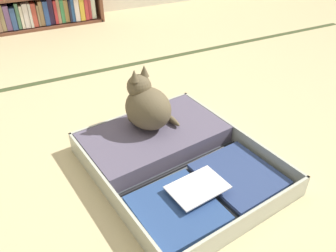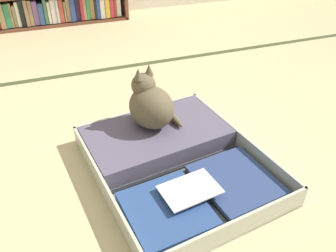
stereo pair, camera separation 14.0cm
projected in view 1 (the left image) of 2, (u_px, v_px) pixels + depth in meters
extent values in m
plane|color=#CBB885|center=(149.00, 166.00, 1.62)|extent=(10.00, 10.00, 0.00)
cube|color=#3C4828|center=(87.00, 73.00, 2.41)|extent=(4.80, 0.05, 0.00)
cube|color=brown|center=(14.00, 29.00, 3.14)|extent=(1.59, 0.27, 0.02)
cube|color=#917E56|center=(1.00, 15.00, 3.03)|extent=(0.03, 0.23, 0.22)
cube|color=#7E5A96|center=(6.00, 15.00, 3.05)|extent=(0.04, 0.23, 0.21)
cube|color=#334F85|center=(12.00, 16.00, 3.07)|extent=(0.04, 0.23, 0.19)
cube|color=#477354|center=(17.00, 13.00, 3.08)|extent=(0.03, 0.23, 0.22)
cube|color=beige|center=(20.00, 14.00, 3.10)|extent=(0.02, 0.23, 0.19)
cube|color=silver|center=(25.00, 13.00, 3.11)|extent=(0.04, 0.23, 0.21)
cube|color=silver|center=(29.00, 13.00, 3.12)|extent=(0.02, 0.23, 0.21)
cube|color=#B34437|center=(33.00, 12.00, 3.13)|extent=(0.04, 0.23, 0.20)
cube|color=#8E7755|center=(37.00, 13.00, 3.15)|extent=(0.02, 0.23, 0.18)
cube|color=#A48358|center=(40.00, 11.00, 3.16)|extent=(0.03, 0.23, 0.21)
cube|color=#2C4A8C|center=(44.00, 11.00, 3.17)|extent=(0.04, 0.23, 0.21)
cube|color=#25182F|center=(49.00, 9.00, 3.18)|extent=(0.04, 0.23, 0.23)
cube|color=#B52E33|center=(53.00, 9.00, 3.20)|extent=(0.03, 0.23, 0.20)
cube|color=#A27D5B|center=(56.00, 8.00, 3.21)|extent=(0.03, 0.23, 0.22)
cube|color=#3C8951|center=(60.00, 9.00, 3.22)|extent=(0.03, 0.23, 0.20)
cube|color=#A5834A|center=(64.00, 8.00, 3.24)|extent=(0.04, 0.23, 0.20)
cube|color=#1C1E30|center=(68.00, 8.00, 3.24)|extent=(0.02, 0.23, 0.19)
cube|color=#2A5089|center=(70.00, 7.00, 3.25)|extent=(0.03, 0.23, 0.21)
cube|color=silver|center=(74.00, 8.00, 3.27)|extent=(0.04, 0.23, 0.20)
cube|color=gold|center=(79.00, 6.00, 3.27)|extent=(0.04, 0.23, 0.22)
cube|color=#B83337|center=(83.00, 4.00, 3.29)|extent=(0.03, 0.23, 0.23)
cube|color=#B1393E|center=(87.00, 6.00, 3.32)|extent=(0.02, 0.23, 0.20)
cube|color=silver|center=(90.00, 6.00, 3.34)|extent=(0.04, 0.23, 0.19)
cube|color=#B5B9A6|center=(209.00, 198.00, 1.44)|extent=(0.76, 0.52, 0.01)
cube|color=#B5B9A6|center=(245.00, 224.00, 1.27)|extent=(0.70, 0.11, 0.11)
cube|color=#B5B9A6|center=(136.00, 229.00, 1.25)|extent=(0.07, 0.42, 0.11)
cube|color=#B5B9A6|center=(268.00, 159.00, 1.57)|extent=(0.07, 0.42, 0.11)
cube|color=#4B5157|center=(209.00, 197.00, 1.43)|extent=(0.73, 0.49, 0.01)
cube|color=#B5B9A6|center=(154.00, 147.00, 1.73)|extent=(0.76, 0.52, 0.01)
cube|color=#B5B9A6|center=(133.00, 120.00, 1.84)|extent=(0.70, 0.11, 0.11)
cube|color=#B5B9A6|center=(89.00, 165.00, 1.54)|extent=(0.07, 0.42, 0.11)
cube|color=#B5B9A6|center=(208.00, 117.00, 1.86)|extent=(0.07, 0.42, 0.11)
cube|color=#4B5157|center=(154.00, 145.00, 1.72)|extent=(0.73, 0.49, 0.01)
cylinder|color=black|center=(179.00, 168.00, 1.58)|extent=(0.68, 0.11, 0.02)
cube|color=tan|center=(177.00, 211.00, 1.36)|extent=(0.35, 0.37, 0.01)
cube|color=tan|center=(176.00, 209.00, 1.35)|extent=(0.34, 0.35, 0.02)
cube|color=navy|center=(177.00, 209.00, 1.32)|extent=(0.34, 0.35, 0.02)
cube|color=black|center=(241.00, 179.00, 1.50)|extent=(0.36, 0.41, 0.02)
cube|color=navy|center=(239.00, 174.00, 1.50)|extent=(0.35, 0.38, 0.02)
cube|color=silver|center=(198.00, 187.00, 1.37)|extent=(0.25, 0.19, 0.01)
cube|color=#595266|center=(154.00, 138.00, 1.70)|extent=(0.72, 0.48, 0.09)
torus|color=white|center=(162.00, 123.00, 1.73)|extent=(0.08, 0.08, 0.01)
cylinder|color=black|center=(101.00, 133.00, 1.74)|extent=(0.02, 0.02, 0.09)
cylinder|color=black|center=(165.00, 110.00, 1.92)|extent=(0.02, 0.02, 0.09)
cube|color=white|center=(236.00, 225.00, 1.25)|extent=(0.03, 0.01, 0.02)
cube|color=white|center=(275.00, 207.00, 1.38)|extent=(0.04, 0.01, 0.03)
cube|color=yellow|center=(213.00, 236.00, 1.19)|extent=(0.04, 0.01, 0.02)
cube|color=yellow|center=(289.00, 191.00, 1.38)|extent=(0.03, 0.01, 0.02)
ellipsoid|color=brown|center=(148.00, 108.00, 1.64)|extent=(0.28, 0.30, 0.21)
ellipsoid|color=brown|center=(139.00, 112.00, 1.70)|extent=(0.16, 0.13, 0.11)
sphere|color=brown|center=(139.00, 87.00, 1.61)|extent=(0.12, 0.12, 0.12)
cone|color=brown|center=(144.00, 71.00, 1.59)|extent=(0.04, 0.04, 0.05)
cone|color=brown|center=(134.00, 76.00, 1.55)|extent=(0.04, 0.04, 0.05)
sphere|color=yellow|center=(135.00, 81.00, 1.65)|extent=(0.02, 0.02, 0.02)
sphere|color=yellow|center=(129.00, 84.00, 1.62)|extent=(0.02, 0.02, 0.02)
ellipsoid|color=brown|center=(169.00, 117.00, 1.73)|extent=(0.06, 0.18, 0.03)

